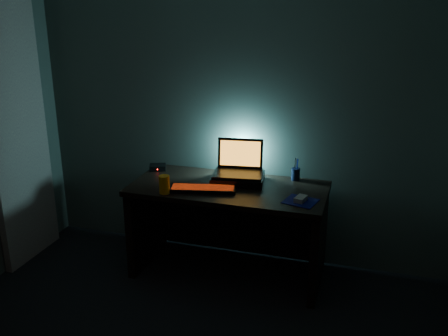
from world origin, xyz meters
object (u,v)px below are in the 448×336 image
Objects in this scene: juice_glass at (164,184)px; router at (158,167)px; pen_cup at (296,174)px; mouse at (301,199)px; keyboard at (203,189)px; laptop at (239,166)px.

router is (-0.27, 0.47, -0.05)m from juice_glass.
pen_cup is 0.72× the size of juice_glass.
mouse is 1.30m from router.
keyboard is 0.74m from mouse.
pen_cup is (-0.11, 0.43, 0.03)m from mouse.
juice_glass reaches higher than pen_cup.
juice_glass is at bearing -165.93° from keyboard.
laptop is 0.63m from mouse.
juice_glass is 0.54m from router.
juice_glass is (-0.88, -0.56, 0.02)m from pen_cup.
laptop reaches higher than router.
mouse reaches higher than keyboard.
pen_cup is at bearing 8.75° from laptop.
keyboard is at bearing -145.39° from pen_cup.
mouse is at bearing -76.07° from pen_cup.
mouse is (0.74, 0.00, 0.01)m from keyboard.
keyboard is 0.62m from router.
keyboard is (-0.20, -0.30, -0.11)m from laptop.
laptop reaches higher than keyboard.
keyboard is 4.65× the size of mouse.
pen_cup reaches higher than keyboard.
laptop is 0.73m from router.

